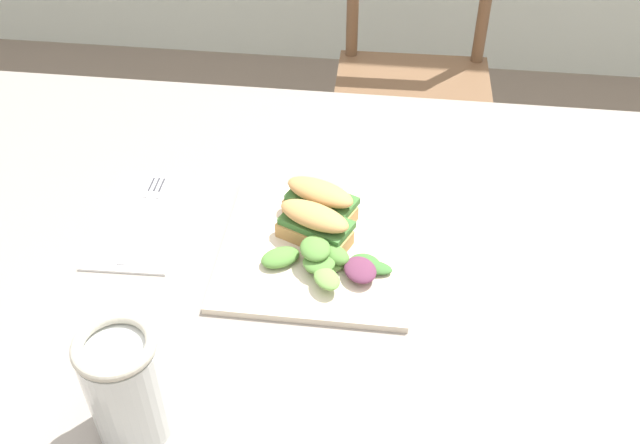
{
  "coord_description": "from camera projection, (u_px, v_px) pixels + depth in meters",
  "views": [
    {
      "loc": [
        -0.05,
        -0.59,
        1.44
      ],
      "look_at": [
        -0.14,
        0.16,
        0.76
      ],
      "focal_mm": 40.93,
      "sensor_mm": 36.0,
      "label": 1
    }
  ],
  "objects": [
    {
      "name": "mason_jar_iced_tea",
      "position": [
        127.0,
        390.0,
        0.75
      ],
      "size": [
        0.08,
        0.08,
        0.14
      ],
      "color": "#C67528",
      "rests_on": "dining_table"
    },
    {
      "name": "fork_on_napkin",
      "position": [
        145.0,
        211.0,
        1.06
      ],
      "size": [
        0.03,
        0.19,
        0.0
      ],
      "color": "silver",
      "rests_on": "napkin_folded"
    },
    {
      "name": "sandwich_half_front",
      "position": [
        315.0,
        224.0,
        0.98
      ],
      "size": [
        0.11,
        0.09,
        0.06
      ],
      "color": "tan",
      "rests_on": "plate_lunch"
    },
    {
      "name": "dining_table",
      "position": [
        352.0,
        335.0,
        1.03
      ],
      "size": [
        1.43,
        0.92,
        0.74
      ],
      "color": "gray",
      "rests_on": "ground"
    },
    {
      "name": "napkin_folded",
      "position": [
        142.0,
        221.0,
        1.04
      ],
      "size": [
        0.13,
        0.21,
        0.0
      ],
      "primitive_type": "cube",
      "rotation": [
        0.0,
        0.0,
        0.04
      ],
      "color": "white",
      "rests_on": "dining_table"
    },
    {
      "name": "sandwich_half_back",
      "position": [
        320.0,
        200.0,
        1.02
      ],
      "size": [
        0.11,
        0.09,
        0.06
      ],
      "color": "tan",
      "rests_on": "plate_lunch"
    },
    {
      "name": "salad_mixed_greens",
      "position": [
        329.0,
        261.0,
        0.95
      ],
      "size": [
        0.18,
        0.1,
        0.04
      ],
      "color": "#6B9E47",
      "rests_on": "plate_lunch"
    },
    {
      "name": "chair_wooden_far",
      "position": [
        413.0,
        84.0,
        1.89
      ],
      "size": [
        0.41,
        0.41,
        0.87
      ],
      "color": "brown",
      "rests_on": "ground"
    },
    {
      "name": "plate_lunch",
      "position": [
        316.0,
        249.0,
        1.0
      ],
      "size": [
        0.26,
        0.26,
        0.01
      ],
      "primitive_type": "cube",
      "color": "beige",
      "rests_on": "dining_table"
    }
  ]
}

